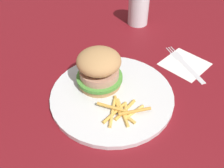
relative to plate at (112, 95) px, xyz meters
name	(u,v)px	position (x,y,z in m)	size (l,w,h in m)	color
ground_plane	(115,88)	(-0.02, 0.02, -0.01)	(1.60, 1.60, 0.00)	maroon
plate	(112,95)	(0.00, 0.00, 0.00)	(0.29, 0.29, 0.01)	silver
sandwich	(99,69)	(-0.05, 0.00, 0.05)	(0.11, 0.11, 0.09)	tan
fries_pile	(122,111)	(0.06, -0.02, 0.01)	(0.09, 0.10, 0.01)	gold
napkin	(185,64)	(0.04, 0.23, -0.01)	(0.11, 0.11, 0.00)	white
fork	(185,63)	(0.04, 0.23, 0.00)	(0.17, 0.08, 0.00)	silver
drink_glass	(138,11)	(-0.21, 0.30, 0.04)	(0.07, 0.07, 0.10)	silver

